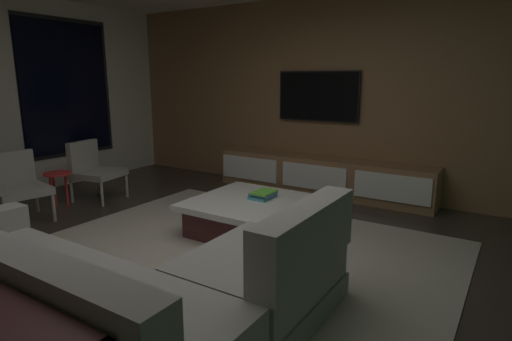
{
  "coord_description": "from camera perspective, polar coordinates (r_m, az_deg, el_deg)",
  "views": [
    {
      "loc": [
        -2.49,
        -2.2,
        1.59
      ],
      "look_at": [
        1.31,
        0.23,
        0.59
      ],
      "focal_mm": 29.29,
      "sensor_mm": 36.0,
      "label": 1
    }
  ],
  "objects": [
    {
      "name": "book_stack_on_coffee_table",
      "position": [
        4.39,
        0.98,
        -3.3
      ],
      "size": [
        0.28,
        0.22,
        0.08
      ],
      "color": "teal",
      "rests_on": "coffee_table"
    },
    {
      "name": "accent_chair_by_curtain",
      "position": [
        5.43,
        -29.83,
        -1.51
      ],
      "size": [
        0.63,
        0.65,
        0.78
      ],
      "color": "#B2ADA0",
      "rests_on": "floor"
    },
    {
      "name": "sectional_couch",
      "position": [
        2.81,
        -18.57,
        -15.85
      ],
      "size": [
        1.98,
        2.5,
        0.82
      ],
      "color": "gray",
      "rests_on": "floor"
    },
    {
      "name": "side_stool",
      "position": [
        5.71,
        -25.48,
        -1.09
      ],
      "size": [
        0.32,
        0.32,
        0.46
      ],
      "color": "red",
      "rests_on": "floor"
    },
    {
      "name": "mounted_tv",
      "position": [
        5.98,
        8.47,
        10.0
      ],
      "size": [
        0.05,
        1.2,
        0.69
      ],
      "color": "black"
    },
    {
      "name": "accent_chair_near_window",
      "position": [
        5.95,
        -21.38,
        0.39
      ],
      "size": [
        0.64,
        0.65,
        0.78
      ],
      "color": "#B2ADA0",
      "rests_on": "floor"
    },
    {
      "name": "media_console",
      "position": [
        5.88,
        9.16,
        -0.86
      ],
      "size": [
        0.46,
        3.1,
        0.52
      ],
      "color": "#8E6642",
      "rests_on": "floor"
    },
    {
      "name": "media_wall",
      "position": [
        5.98,
        11.12,
        9.91
      ],
      "size": [
        0.12,
        7.8,
        2.7
      ],
      "color": "#8E6642",
      "rests_on": "floor"
    },
    {
      "name": "area_rug",
      "position": [
        3.88,
        -3.62,
        -11.7
      ],
      "size": [
        3.2,
        3.8,
        0.01
      ],
      "primitive_type": "cube",
      "color": "#ADA391",
      "rests_on": "floor"
    },
    {
      "name": "floor",
      "position": [
        3.69,
        -8.21,
        -13.23
      ],
      "size": [
        9.2,
        9.2,
        0.0
      ],
      "primitive_type": "plane",
      "color": "#332B26"
    },
    {
      "name": "coffee_table",
      "position": [
        4.38,
        -0.75,
        -6.21
      ],
      "size": [
        1.16,
        1.16,
        0.36
      ],
      "color": "#492323",
      "rests_on": "floor"
    }
  ]
}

